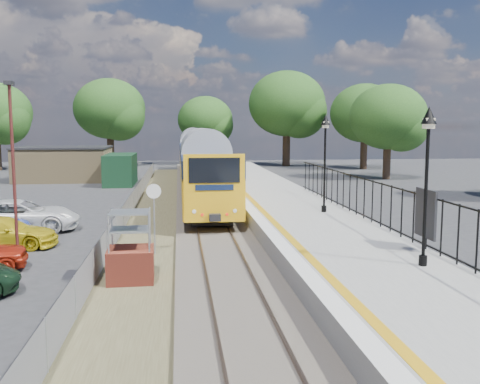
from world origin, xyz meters
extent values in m
plane|color=#2D2D30|center=(0.00, 0.00, 0.00)|extent=(120.00, 120.00, 0.00)
cube|color=#473F38|center=(0.00, 10.00, 0.10)|extent=(3.40, 80.00, 0.20)
cube|color=#4C472D|center=(-2.90, 8.00, 0.03)|extent=(2.60, 70.00, 0.06)
cube|color=brown|center=(-0.72, 10.00, 0.22)|extent=(0.07, 80.00, 0.14)
cube|color=brown|center=(0.72, 10.00, 0.22)|extent=(0.07, 80.00, 0.14)
cube|color=gray|center=(4.20, 8.00, 0.45)|extent=(5.00, 70.00, 0.90)
cube|color=silver|center=(1.95, 8.00, 0.91)|extent=(0.50, 70.00, 0.01)
cube|color=gold|center=(2.45, 8.00, 0.91)|extent=(0.30, 70.00, 0.01)
cylinder|color=black|center=(5.50, -4.00, 1.05)|extent=(0.24, 0.24, 0.30)
cylinder|color=black|center=(5.50, -4.00, 2.90)|extent=(0.10, 0.10, 3.70)
cube|color=black|center=(5.50, -4.00, 4.85)|extent=(0.08, 0.08, 0.30)
cube|color=beige|center=(5.50, -4.00, 5.02)|extent=(0.26, 0.26, 0.30)
cone|color=black|center=(5.50, -4.00, 5.25)|extent=(0.44, 0.44, 0.50)
cylinder|color=black|center=(5.30, 6.00, 1.05)|extent=(0.24, 0.24, 0.30)
cylinder|color=black|center=(5.30, 6.00, 2.90)|extent=(0.10, 0.10, 3.70)
cube|color=black|center=(5.30, 6.00, 4.85)|extent=(0.08, 0.08, 0.30)
cube|color=beige|center=(5.30, 6.00, 5.02)|extent=(0.26, 0.26, 0.30)
cone|color=black|center=(5.30, 6.00, 5.25)|extent=(0.44, 0.44, 0.50)
cube|color=black|center=(6.55, 2.50, 2.65)|extent=(0.05, 26.00, 0.05)
cube|color=black|center=(6.50, -2.00, 2.10)|extent=(0.08, 1.40, 1.60)
cube|color=#967F55|center=(-12.00, 32.00, 1.50)|extent=(8.00, 6.00, 3.00)
cube|color=black|center=(-12.00, 32.00, 3.05)|extent=(8.20, 6.20, 0.15)
cube|color=#12331C|center=(-6.50, 28.00, 1.30)|extent=(2.40, 6.00, 2.60)
cylinder|color=#332319|center=(-10.00, 50.00, 1.92)|extent=(0.88, 0.88, 3.85)
ellipsoid|color=#214918|center=(-10.00, 50.00, 7.15)|extent=(8.80, 8.80, 7.48)
cylinder|color=#332319|center=(2.00, 52.00, 1.57)|extent=(0.72, 0.72, 3.15)
ellipsoid|color=#214918|center=(2.00, 52.00, 5.85)|extent=(7.20, 7.20, 6.12)
cylinder|color=#332319|center=(12.00, 48.00, 2.10)|extent=(0.96, 0.96, 4.20)
ellipsoid|color=#214918|center=(12.00, 48.00, 7.80)|extent=(9.60, 9.60, 8.16)
cylinder|color=#332319|center=(20.00, 42.00, 1.75)|extent=(0.80, 0.80, 3.50)
ellipsoid|color=#214918|center=(20.00, 42.00, 6.50)|extent=(8.00, 8.00, 6.80)
cylinder|color=#332319|center=(18.00, 30.00, 1.57)|extent=(0.72, 0.72, 3.15)
ellipsoid|color=#214918|center=(18.00, 30.00, 5.85)|extent=(7.20, 7.20, 6.12)
cube|color=gold|center=(0.00, 14.88, 1.69)|extent=(2.80, 20.00, 1.90)
cube|color=#101C3C|center=(0.00, 14.88, 2.99)|extent=(2.82, 20.00, 0.90)
cube|color=black|center=(0.00, 14.88, 2.99)|extent=(2.82, 18.00, 0.70)
cube|color=black|center=(0.00, 14.88, 0.51)|extent=(2.00, 18.00, 0.45)
cube|color=gold|center=(0.00, 35.48, 1.69)|extent=(2.80, 20.00, 1.90)
cube|color=#101C3C|center=(0.00, 35.48, 2.99)|extent=(2.82, 20.00, 0.90)
cube|color=black|center=(0.00, 35.48, 2.99)|extent=(2.82, 18.00, 0.70)
cube|color=black|center=(0.00, 35.48, 0.51)|extent=(2.00, 18.00, 0.45)
cube|color=black|center=(0.00, 4.67, 3.04)|extent=(2.24, 0.04, 1.10)
cube|color=#9A3627|center=(-3.10, -1.67, 0.55)|extent=(1.48, 1.48, 1.11)
cylinder|color=#999EA3|center=(-2.50, 1.89, 1.25)|extent=(0.06, 0.06, 2.50)
cylinder|color=silver|center=(-2.50, 1.84, 2.50)|extent=(0.56, 0.06, 0.56)
cylinder|color=#4F1E1A|center=(-7.72, 2.35, 3.24)|extent=(0.12, 0.12, 6.48)
cube|color=black|center=(-7.72, 2.35, 6.53)|extent=(0.25, 0.50, 0.15)
imported|color=gold|center=(-8.75, 3.90, 0.64)|extent=(4.47, 1.98, 1.27)
imported|color=white|center=(-9.04, 7.27, 0.77)|extent=(5.76, 3.14, 1.53)
camera|label=1|loc=(-1.54, -18.50, 4.92)|focal=40.00mm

